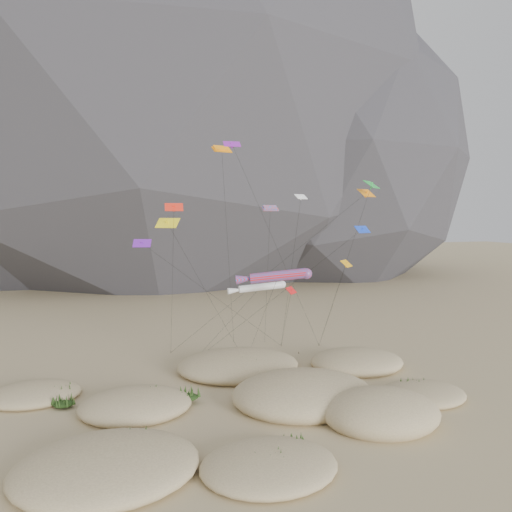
# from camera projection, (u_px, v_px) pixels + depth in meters

# --- Properties ---
(ground) EXTENTS (500.00, 500.00, 0.00)m
(ground) POSITION_uv_depth(u_px,v_px,m) (280.00, 416.00, 49.21)
(ground) COLOR #CCB789
(ground) RESTS_ON ground
(rock_headland) EXTENTS (226.37, 148.64, 177.50)m
(rock_headland) POSITION_uv_depth(u_px,v_px,m) (172.00, 47.00, 157.93)
(rock_headland) COLOR black
(rock_headland) RESTS_ON ground
(dunes) EXTENTS (50.04, 36.16, 4.11)m
(dunes) POSITION_uv_depth(u_px,v_px,m) (263.00, 397.00, 52.33)
(dunes) COLOR #CCB789
(dunes) RESTS_ON ground
(dune_grass) EXTENTS (40.14, 28.48, 1.54)m
(dune_grass) POSITION_uv_depth(u_px,v_px,m) (268.00, 398.00, 51.73)
(dune_grass) COLOR black
(dune_grass) RESTS_ON ground
(kite_stakes) EXTENTS (22.10, 5.97, 0.30)m
(kite_stakes) POSITION_uv_depth(u_px,v_px,m) (247.00, 352.00, 71.61)
(kite_stakes) COLOR #3F2D1E
(kite_stakes) RESTS_ON ground
(rainbow_tube_kite) EXTENTS (8.29, 19.63, 13.97)m
(rainbow_tube_kite) POSITION_uv_depth(u_px,v_px,m) (276.00, 276.00, 55.33)
(rainbow_tube_kite) COLOR red
(rainbow_tube_kite) RESTS_ON ground
(white_tube_kite) EXTENTS (9.52, 10.23, 11.74)m
(white_tube_kite) POSITION_uv_depth(u_px,v_px,m) (258.00, 287.00, 60.54)
(white_tube_kite) COLOR silver
(white_tube_kite) RESTS_ON ground
(orange_parafoil) EXTENTS (5.80, 12.18, 28.59)m
(orange_parafoil) POSITION_uv_depth(u_px,v_px,m) (222.00, 152.00, 63.15)
(orange_parafoil) COLOR orange
(orange_parafoil) RESTS_ON ground
(multi_parafoil) EXTENTS (4.47, 12.98, 21.06)m
(multi_parafoil) POSITION_uv_depth(u_px,v_px,m) (270.00, 211.00, 63.34)
(multi_parafoil) COLOR #FF311A
(multi_parafoil) RESTS_ON ground
(delta_kites) EXTENTS (31.25, 19.97, 28.49)m
(delta_kites) POSITION_uv_depth(u_px,v_px,m) (281.00, 219.00, 60.04)
(delta_kites) COLOR yellow
(delta_kites) RESTS_ON ground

